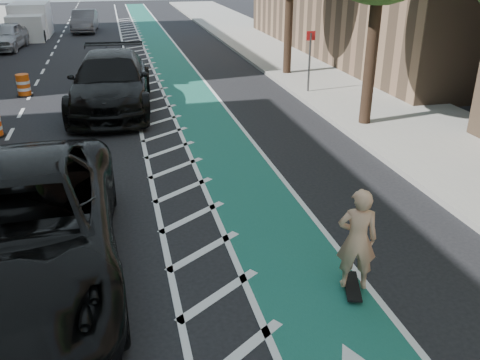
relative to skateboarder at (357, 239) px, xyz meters
name	(u,v)px	position (x,y,z in m)	size (l,w,h in m)	color
ground	(126,309)	(-3.68, 0.41, -0.99)	(120.00, 120.00, 0.00)	black
bike_lane	(203,117)	(-0.68, 10.41, -0.99)	(2.00, 90.00, 0.01)	#175140
buffer_strip	(160,120)	(-2.18, 10.41, -0.99)	(1.40, 90.00, 0.01)	silver
sidewalk_right	(375,103)	(5.82, 10.41, -0.92)	(5.00, 90.00, 0.15)	gray
curb_right	(313,107)	(3.37, 10.41, -0.91)	(0.12, 90.00, 0.16)	gray
sign_post	(310,61)	(3.92, 12.41, 0.36)	(0.35, 0.08, 2.47)	#4C4C4C
skateboard	(352,286)	(0.00, 0.00, -0.90)	(0.49, 0.87, 0.11)	black
skateboarder	(357,239)	(0.00, 0.00, 0.00)	(0.64, 0.42, 1.76)	tan
suv_near	(17,229)	(-5.32, 1.66, -0.01)	(3.27, 7.10, 1.97)	black
suv_far	(111,82)	(-3.68, 12.21, -0.02)	(2.74, 6.73, 1.95)	black
car_silver	(6,36)	(-9.53, 26.57, -0.22)	(1.82, 4.51, 1.54)	#A9AAAF
car_grey	(84,21)	(-5.31, 33.40, -0.24)	(1.60, 4.58, 1.51)	#59585E
box_truck	(30,22)	(-8.73, 31.36, 0.00)	(2.40, 5.21, 2.17)	white
barrel_c	(24,86)	(-7.06, 14.91, -0.59)	(0.63, 0.63, 0.86)	#E1500B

